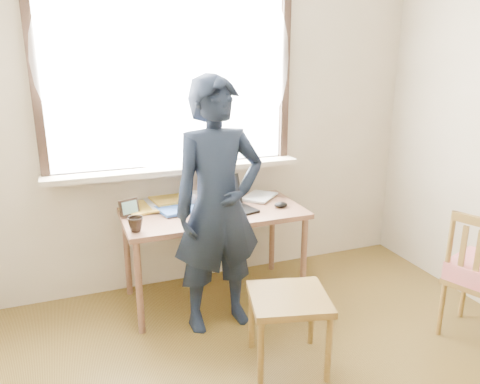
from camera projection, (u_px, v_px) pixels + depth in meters
name	position (u px, v px, depth m)	size (l,w,h in m)	color
room_shell	(325.00, 85.00, 1.73)	(3.52, 4.02, 2.61)	#C1B59B
desk	(214.00, 220.00, 3.31)	(1.26, 0.63, 0.68)	brown
laptop	(226.00, 203.00, 3.27)	(0.39, 0.35, 0.23)	black
mug_white	(192.00, 199.00, 3.40)	(0.12, 0.12, 0.10)	white
mug_dark	(136.00, 224.00, 2.90)	(0.10, 0.10, 0.09)	black
mouse	(281.00, 205.00, 3.35)	(0.10, 0.07, 0.04)	black
desk_clutter	(154.00, 206.00, 3.33)	(0.76, 0.46, 0.04)	white
book_a	(147.00, 205.00, 3.36)	(0.21, 0.28, 0.03)	white
book_b	(248.00, 195.00, 3.61)	(0.20, 0.27, 0.02)	white
picture_frame	(129.00, 208.00, 3.17)	(0.14, 0.06, 0.11)	black
work_chair	(289.00, 306.00, 2.64)	(0.52, 0.51, 0.44)	brown
person	(218.00, 207.00, 2.93)	(0.60, 0.39, 1.63)	black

